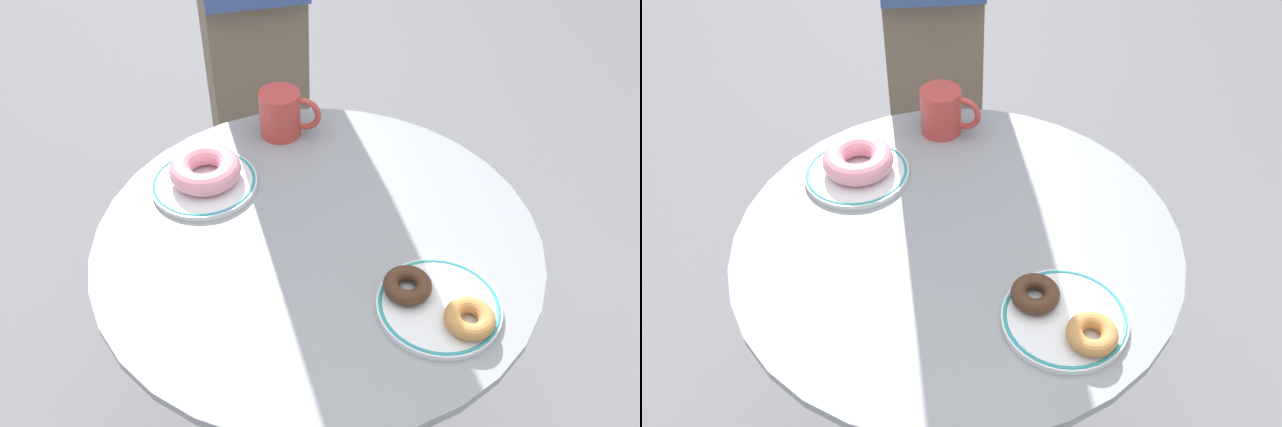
% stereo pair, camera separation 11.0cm
% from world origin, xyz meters
% --- Properties ---
extents(cafe_table, '(0.74, 0.74, 0.73)m').
position_xyz_m(cafe_table, '(0.00, 0.00, 0.51)').
color(cafe_table, gray).
rests_on(cafe_table, ground).
extents(plate_left, '(0.19, 0.19, 0.01)m').
position_xyz_m(plate_left, '(-0.24, -0.02, 0.74)').
color(plate_left, white).
rests_on(plate_left, cafe_table).
extents(plate_right, '(0.19, 0.19, 0.01)m').
position_xyz_m(plate_right, '(0.24, -0.02, 0.74)').
color(plate_right, white).
rests_on(plate_right, cafe_table).
extents(donut_pink_frosted, '(0.17, 0.17, 0.04)m').
position_xyz_m(donut_pink_frosted, '(-0.24, -0.01, 0.76)').
color(donut_pink_frosted, pink).
rests_on(donut_pink_frosted, plate_left).
extents(donut_old_fashioned, '(0.10, 0.10, 0.02)m').
position_xyz_m(donut_old_fashioned, '(0.29, -0.02, 0.76)').
color(donut_old_fashioned, '#BC7F42').
rests_on(donut_old_fashioned, plate_right).
extents(donut_chocolate, '(0.10, 0.10, 0.02)m').
position_xyz_m(donut_chocolate, '(0.19, -0.02, 0.76)').
color(donut_chocolate, '#422819').
rests_on(donut_chocolate, plate_right).
extents(coffee_mug, '(0.12, 0.08, 0.09)m').
position_xyz_m(coffee_mug, '(-0.22, 0.19, 0.78)').
color(coffee_mug, '#B73D38').
rests_on(coffee_mug, cafe_table).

